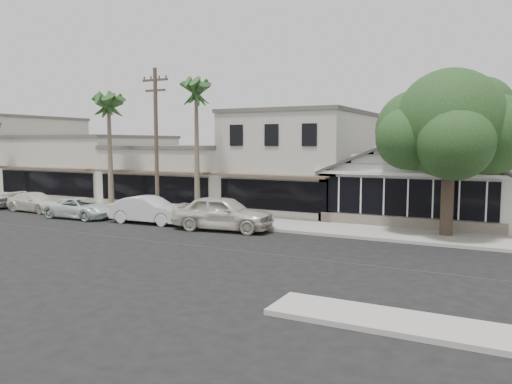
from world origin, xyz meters
The scene contains 15 objects.
ground centered at (0.00, 0.00, 0.00)m, with size 140.00×140.00×0.00m, color black.
sidewalk_north centered at (-8.00, 6.75, 0.07)m, with size 90.00×3.50×0.15m, color #9E9991.
corner_shop centered at (5.00, 12.47, 2.62)m, with size 10.40×8.60×5.10m.
row_building_near centered at (-3.00, 13.50, 3.25)m, with size 8.00×10.00×6.50m, color beige.
row_building_midnear centered at (-12.00, 13.50, 2.10)m, with size 10.00×10.00×4.20m, color beige.
row_building_midfar centered at (-22.50, 13.50, 2.50)m, with size 11.00×10.00×5.00m, color beige.
row_building_far centered at (-33.50, 13.50, 3.40)m, with size 11.00×10.00×6.80m, color beige.
utility_pole centered at (-9.00, 5.20, 4.79)m, with size 1.80×0.24×9.00m.
car_0 centered at (-3.77, 4.10, 0.92)m, with size 2.18×5.42×1.85m, color beige.
car_1 centered at (-8.77, 4.11, 0.78)m, with size 1.65×4.73×1.56m, color silver.
car_2 centered at (-13.77, 3.69, 0.63)m, with size 2.09×4.54×1.26m, color silver.
car_3 centered at (-18.77, 4.48, 0.64)m, with size 1.81×4.44×1.29m, color silver.
shade_tree centered at (7.02, 7.47, 5.39)m, with size 7.38×6.67×8.19m.
palm_east centered at (-7.19, 6.77, 7.61)m, with size 3.28×3.28×8.84m.
palm_mid centered at (-14.04, 6.66, 7.18)m, with size 2.95×2.95×8.41m.
Camera 1 is at (9.81, -18.46, 4.66)m, focal length 35.00 mm.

